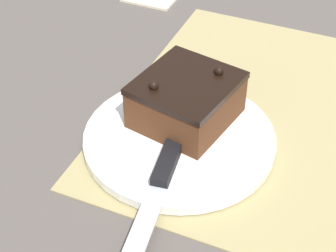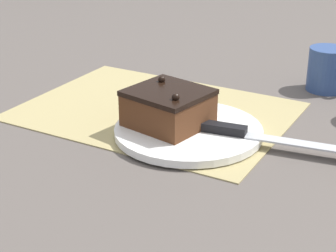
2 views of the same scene
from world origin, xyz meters
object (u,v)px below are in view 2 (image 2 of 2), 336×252
at_px(chocolate_cake, 168,107).
at_px(serving_knife, 247,133).
at_px(cake_plate, 188,131).
at_px(coffee_mug, 329,69).

xyz_separation_m(chocolate_cake, serving_knife, (0.13, 0.02, -0.02)).
distance_m(cake_plate, serving_knife, 0.10).
xyz_separation_m(chocolate_cake, coffee_mug, (0.17, 0.33, -0.00)).
bearing_deg(serving_knife, chocolate_cake, -89.58).
relative_size(chocolate_cake, serving_knife, 0.61).
bearing_deg(coffee_mug, serving_knife, -97.62).
relative_size(chocolate_cake, coffee_mug, 1.62).
bearing_deg(serving_knife, cake_plate, -89.72).
bearing_deg(cake_plate, chocolate_cake, -171.18).
bearing_deg(chocolate_cake, serving_knife, 8.44).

